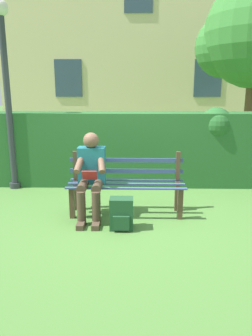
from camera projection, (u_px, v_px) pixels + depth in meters
The scene contains 7 objects.
ground at pixel (126, 214), 4.70m from camera, with size 60.00×60.00×0.00m, color #477533.
park_bench at pixel (126, 184), 4.66m from camera, with size 1.68×0.48×0.90m.
person_seated at pixel (91, 173), 4.46m from camera, with size 0.44×0.73×1.20m.
hedge_backdrop at pixel (133, 147), 6.07m from camera, with size 5.13×0.74×1.46m.
building_facade at pixel (138, 32), 11.70m from camera, with size 9.20×3.24×7.58m.
backpack at pixel (121, 214), 4.16m from camera, with size 0.30×0.27×0.42m.
lamp_post at pixel (6, 82), 5.50m from camera, with size 0.27×0.27×3.21m.
Camera 1 is at (-0.10, 4.40, 1.79)m, focal length 34.22 mm.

